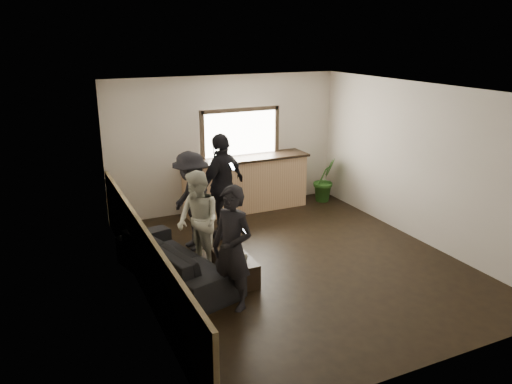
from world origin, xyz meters
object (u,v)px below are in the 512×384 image
person_b (198,221)px  person_a (232,248)px  sofa (177,260)px  bar_counter (245,180)px  person_d (223,186)px  potted_plant (325,180)px  coffee_table (235,269)px  cup_a (226,252)px  cup_b (245,258)px  person_c (192,201)px

person_b → person_a: bearing=-12.5°
sofa → person_a: 1.28m
bar_counter → sofa: 3.36m
person_a → person_d: person_d is taller
potted_plant → person_b: size_ratio=0.62×
coffee_table → cup_a: bearing=118.2°
person_a → person_b: size_ratio=1.09×
person_a → person_d: 2.53m
cup_b → person_d: (0.39, 1.88, 0.54)m
person_c → cup_b: bearing=3.2°
bar_counter → cup_a: (-1.52, -2.72, -0.22)m
potted_plant → person_c: 3.71m
bar_counter → person_a: bar_counter is taller
sofa → cup_b: size_ratio=23.09×
person_b → cup_b: bearing=14.6°
cup_b → person_b: bearing=118.4°
bar_counter → person_d: size_ratio=1.40×
sofa → person_d: person_d is taller
cup_b → cup_a: bearing=118.7°
sofa → potted_plant: 4.67m
bar_counter → sofa: size_ratio=1.18×
cup_a → person_a: person_a is taller
cup_a → person_c: person_c is taller
bar_counter → person_c: (-1.63, -1.44, 0.22)m
cup_b → person_d: 1.99m
person_a → cup_a: bearing=135.2°
bar_counter → person_d: 1.53m
coffee_table → cup_a: size_ratio=7.13×
bar_counter → cup_a: size_ratio=22.96×
person_a → person_d: (0.80, 2.40, 0.10)m
coffee_table → person_b: bearing=118.3°
person_c → person_d: person_d is taller
sofa → person_d: size_ratio=1.18×
cup_a → cup_b: same height
coffee_table → potted_plant: potted_plant is taller
sofa → cup_a: 0.76m
cup_a → person_d: (0.56, 1.57, 0.54)m
cup_a → potted_plant: 4.19m
cup_a → person_a: bearing=-105.7°
sofa → person_b: person_b is taller
bar_counter → sofa: (-2.23, -2.49, -0.31)m
coffee_table → person_a: (-0.32, -0.68, 0.68)m
person_b → person_d: bearing=128.4°
sofa → person_b: bearing=-74.9°
potted_plant → person_c: person_c is taller
sofa → potted_plant: bearing=-76.1°
cup_a → person_b: size_ratio=0.07×
sofa → cup_b: 1.04m
cup_b → bar_counter: bearing=66.0°
person_d → cup_b: bearing=47.5°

